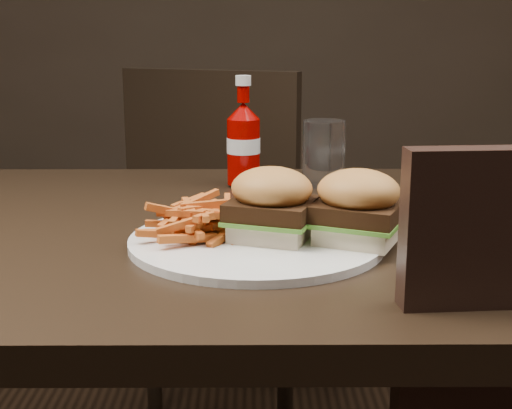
{
  "coord_description": "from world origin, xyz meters",
  "views": [
    {
      "loc": [
        0.07,
        -0.96,
        1.01
      ],
      "look_at": [
        0.08,
        -0.1,
        0.8
      ],
      "focal_mm": 50.0,
      "sensor_mm": 36.0,
      "label": 1
    }
  ],
  "objects_px": {
    "chair_far": "(245,251)",
    "plate": "(256,241)",
    "dining_table": "(199,237)",
    "tumbler": "(324,154)",
    "ketchup_bottle": "(244,152)"
  },
  "relations": [
    {
      "from": "chair_far",
      "to": "ketchup_bottle",
      "type": "distance_m",
      "value": 0.74
    },
    {
      "from": "chair_far",
      "to": "tumbler",
      "type": "xyz_separation_m",
      "value": [
        0.14,
        -0.63,
        0.38
      ]
    },
    {
      "from": "ketchup_bottle",
      "to": "dining_table",
      "type": "bearing_deg",
      "value": -103.74
    },
    {
      "from": "tumbler",
      "to": "ketchup_bottle",
      "type": "bearing_deg",
      "value": -176.14
    },
    {
      "from": "chair_far",
      "to": "plate",
      "type": "bearing_deg",
      "value": 114.17
    },
    {
      "from": "chair_far",
      "to": "tumbler",
      "type": "height_order",
      "value": "tumbler"
    },
    {
      "from": "dining_table",
      "to": "ketchup_bottle",
      "type": "xyz_separation_m",
      "value": [
        0.06,
        0.24,
        0.08
      ]
    },
    {
      "from": "tumbler",
      "to": "dining_table",
      "type": "bearing_deg",
      "value": -128.02
    },
    {
      "from": "dining_table",
      "to": "tumbler",
      "type": "relative_size",
      "value": 10.49
    },
    {
      "from": "dining_table",
      "to": "ketchup_bottle",
      "type": "distance_m",
      "value": 0.26
    },
    {
      "from": "dining_table",
      "to": "plate",
      "type": "height_order",
      "value": "plate"
    },
    {
      "from": "chair_far",
      "to": "dining_table",
      "type": "bearing_deg",
      "value": 109.21
    },
    {
      "from": "plate",
      "to": "tumbler",
      "type": "relative_size",
      "value": 2.78
    },
    {
      "from": "plate",
      "to": "ketchup_bottle",
      "type": "height_order",
      "value": "ketchup_bottle"
    },
    {
      "from": "dining_table",
      "to": "ketchup_bottle",
      "type": "relative_size",
      "value": 10.68
    }
  ]
}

